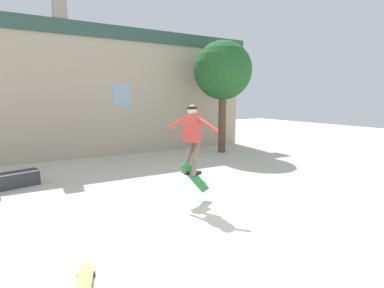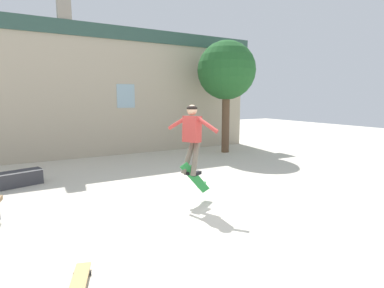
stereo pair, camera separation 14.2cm
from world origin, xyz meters
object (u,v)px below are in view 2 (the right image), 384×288
(skate_ledge, at_px, (8,180))
(skateboard_flipping, at_px, (195,178))
(tree_right, at_px, (226,71))
(skateboard_resting, at_px, (79,283))
(skater, at_px, (192,133))

(skate_ledge, relative_size, skateboard_flipping, 2.09)
(tree_right, xyz_separation_m, skateboard_flipping, (-4.02, -4.57, -2.73))
(tree_right, height_order, skateboard_resting, tree_right)
(tree_right, bearing_deg, skate_ledge, -168.86)
(tree_right, bearing_deg, skater, -131.82)
(skate_ledge, bearing_deg, skater, -57.46)
(skate_ledge, xyz_separation_m, skateboard_flipping, (3.56, -3.07, 0.32))
(skater, height_order, skateboard_flipping, skater)
(skate_ledge, relative_size, skater, 1.08)
(tree_right, distance_m, skater, 6.40)
(tree_right, height_order, skater, tree_right)
(skate_ledge, xyz_separation_m, skateboard_resting, (0.90, -5.02, -0.13))
(skateboard_resting, bearing_deg, skater, -36.09)
(skate_ledge, distance_m, skateboard_flipping, 4.71)
(tree_right, height_order, skateboard_flipping, tree_right)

